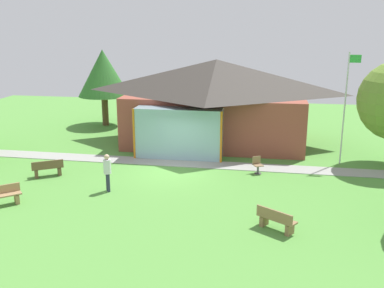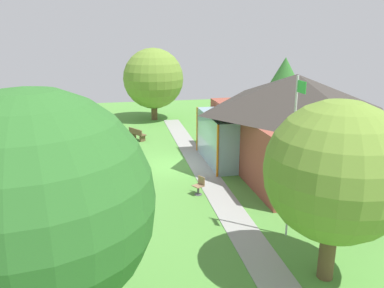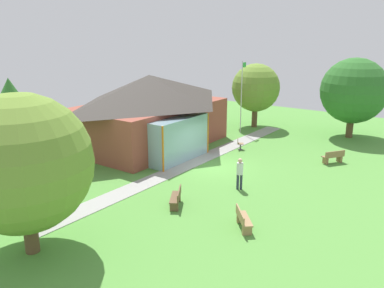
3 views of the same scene
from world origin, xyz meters
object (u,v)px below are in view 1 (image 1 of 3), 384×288
object	(u,v)px
bench_mid_left	(48,169)
bench_front_left	(2,196)
visitor_strolling_lawn	(107,170)
tree_behind_pavilion_left	(103,73)
bench_front_right	(276,220)
flagpole	(346,104)
patio_chair_lawn_spare	(257,165)
pavilion	(215,100)

from	to	relation	value
bench_mid_left	bench_front_left	bearing A→B (deg)	-123.94
visitor_strolling_lawn	tree_behind_pavilion_left	xyz separation A→B (m)	(-4.86, 12.98, 2.83)
bench_front_left	bench_front_right	xyz separation A→B (m)	(11.18, -0.49, 0.00)
bench_mid_left	flagpole	bearing A→B (deg)	-14.60
bench_mid_left	bench_front_right	bearing A→B (deg)	-52.72
patio_chair_lawn_spare	visitor_strolling_lawn	xyz separation A→B (m)	(-6.59, -3.64, 0.61)
bench_front_left	bench_mid_left	bearing A→B (deg)	-133.13
flagpole	bench_front_right	size ratio (longest dim) A/B	4.00
pavilion	bench_mid_left	world-z (taller)	pavilion
bench_front_right	visitor_strolling_lawn	distance (m)	7.93
bench_front_right	patio_chair_lawn_spare	xyz separation A→B (m)	(-0.82, 6.40, 0.01)
bench_mid_left	bench_front_right	world-z (taller)	same
bench_front_left	patio_chair_lawn_spare	xyz separation A→B (m)	(10.37, 5.91, 0.01)
flagpole	visitor_strolling_lawn	distance (m)	12.72
bench_mid_left	tree_behind_pavilion_left	size ratio (longest dim) A/B	0.27
flagpole	pavilion	bearing A→B (deg)	154.44
tree_behind_pavilion_left	bench_mid_left	bearing A→B (deg)	-83.96
pavilion	bench_mid_left	xyz separation A→B (m)	(-7.35, -8.03, -2.30)
pavilion	bench_front_left	xyz separation A→B (m)	(-7.49, -11.75, -2.30)
pavilion	flagpole	world-z (taller)	flagpole
bench_front_right	bench_front_left	bearing A→B (deg)	-148.55
bench_front_left	tree_behind_pavilion_left	bearing A→B (deg)	-126.98
flagpole	tree_behind_pavilion_left	size ratio (longest dim) A/B	1.07
bench_front_left	visitor_strolling_lawn	xyz separation A→B (m)	(3.78, 2.27, 0.62)
patio_chair_lawn_spare	visitor_strolling_lawn	distance (m)	7.55
flagpole	tree_behind_pavilion_left	xyz separation A→B (m)	(-15.86, 6.99, 0.58)
flagpole	bench_front_right	world-z (taller)	flagpole
pavilion	patio_chair_lawn_spare	bearing A→B (deg)	-63.78
bench_mid_left	bench_front_right	size ratio (longest dim) A/B	1.01
bench_front_right	visitor_strolling_lawn	size ratio (longest dim) A/B	0.86
bench_front_right	tree_behind_pavilion_left	xyz separation A→B (m)	(-12.26, 15.74, 3.45)
pavilion	flagpole	size ratio (longest dim) A/B	1.98
visitor_strolling_lawn	tree_behind_pavilion_left	world-z (taller)	tree_behind_pavilion_left
flagpole	bench_mid_left	distance (m)	15.59
flagpole	visitor_strolling_lawn	bearing A→B (deg)	-151.40
pavilion	visitor_strolling_lawn	bearing A→B (deg)	-111.39
bench_mid_left	bench_front_right	xyz separation A→B (m)	(11.04, -4.21, 0.00)
pavilion	patio_chair_lawn_spare	distance (m)	6.90
pavilion	bench_front_left	world-z (taller)	pavilion
bench_front_left	tree_behind_pavilion_left	size ratio (longest dim) A/B	0.26
flagpole	bench_front_left	distance (m)	17.17
visitor_strolling_lawn	bench_front_left	bearing A→B (deg)	88.64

